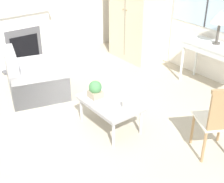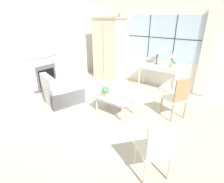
% 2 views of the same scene
% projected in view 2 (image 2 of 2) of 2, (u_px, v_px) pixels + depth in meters
% --- Properties ---
extents(ground_plane, '(14.00, 14.00, 0.00)m').
position_uv_depth(ground_plane, '(102.00, 122.00, 4.03)').
color(ground_plane, '#B2A893').
extents(wall_back_windowed, '(7.20, 0.14, 2.80)m').
position_uv_depth(wall_back_windowed, '(161.00, 45.00, 5.68)').
color(wall_back_windowed, silver).
rests_on(wall_back_windowed, ground_plane).
extents(wall_left, '(0.06, 7.20, 2.80)m').
position_uv_depth(wall_left, '(41.00, 45.00, 5.59)').
color(wall_left, silver).
rests_on(wall_left, ground_plane).
extents(fireplace, '(0.34, 1.27, 2.16)m').
position_uv_depth(fireplace, '(44.00, 68.00, 5.73)').
color(fireplace, '#515156').
rests_on(fireplace, ground_plane).
extents(armoire, '(1.15, 0.73, 2.23)m').
position_uv_depth(armoire, '(109.00, 49.00, 6.51)').
color(armoire, beige).
rests_on(armoire, ground_plane).
extents(console_table, '(1.30, 0.48, 0.80)m').
position_uv_depth(console_table, '(159.00, 68.00, 5.63)').
color(console_table, silver).
rests_on(console_table, ground_plane).
extents(table_lamp, '(0.32, 0.32, 0.57)m').
position_uv_depth(table_lamp, '(158.00, 50.00, 5.54)').
color(table_lamp, '#4C4742').
rests_on(table_lamp, console_table).
extents(potted_orchid, '(0.18, 0.14, 0.48)m').
position_uv_depth(potted_orchid, '(172.00, 62.00, 5.28)').
color(potted_orchid, tan).
rests_on(potted_orchid, console_table).
extents(armchair_upholstered, '(1.02, 1.10, 0.84)m').
position_uv_depth(armchair_upholstered, '(62.00, 93.00, 4.85)').
color(armchair_upholstered, '#B2B2B7').
rests_on(armchair_upholstered, ground_plane).
extents(side_chair_wooden, '(0.60, 0.60, 1.01)m').
position_uv_depth(side_chair_wooden, '(178.00, 96.00, 3.97)').
color(side_chair_wooden, white).
rests_on(side_chair_wooden, ground_plane).
extents(accent_chair_wooden, '(0.62, 0.62, 0.98)m').
position_uv_depth(accent_chair_wooden, '(157.00, 148.00, 2.43)').
color(accent_chair_wooden, beige).
rests_on(accent_chair_wooden, ground_plane).
extents(coffee_table, '(0.88, 0.58, 0.43)m').
position_uv_depth(coffee_table, '(115.00, 98.00, 4.29)').
color(coffee_table, '#BCBCC1').
rests_on(coffee_table, ground_plane).
extents(potted_plant_small, '(0.18, 0.18, 0.25)m').
position_uv_depth(potted_plant_small, '(105.00, 91.00, 4.28)').
color(potted_plant_small, tan).
rests_on(potted_plant_small, coffee_table).
extents(pillar_candle, '(0.12, 0.12, 0.16)m').
position_uv_depth(pillar_candle, '(125.00, 97.00, 4.12)').
color(pillar_candle, silver).
rests_on(pillar_candle, coffee_table).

